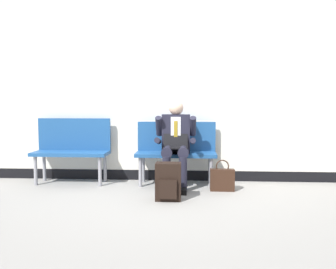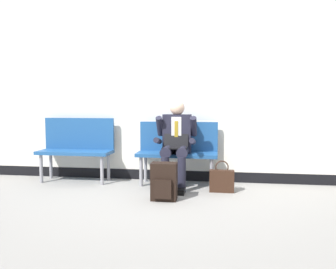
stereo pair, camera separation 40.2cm
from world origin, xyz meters
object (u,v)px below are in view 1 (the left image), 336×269
object	(u,v)px
bench_empty	(72,146)
person_seated	(176,141)
handbag	(222,179)
bench_with_person	(176,148)
backpack	(168,182)

from	to	relation	value
bench_empty	person_seated	size ratio (longest dim) A/B	0.90
handbag	bench_with_person	bearing A→B (deg)	148.63
person_seated	bench_with_person	bearing A→B (deg)	90.00
bench_empty	handbag	size ratio (longest dim) A/B	2.60
bench_with_person	bench_empty	bearing A→B (deg)	179.84
bench_with_person	person_seated	bearing A→B (deg)	-90.00
bench_with_person	person_seated	size ratio (longest dim) A/B	0.95
backpack	handbag	world-z (taller)	backpack
bench_empty	handbag	bearing A→B (deg)	-10.19
person_seated	backpack	xyz separation A→B (m)	(-0.06, -0.68, -0.42)
bench_with_person	handbag	xyz separation A→B (m)	(0.64, -0.39, -0.37)
handbag	person_seated	bearing A→B (deg)	163.46
backpack	handbag	bearing A→B (deg)	35.07
person_seated	backpack	distance (m)	0.80
backpack	handbag	xyz separation A→B (m)	(0.70, 0.49, -0.07)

